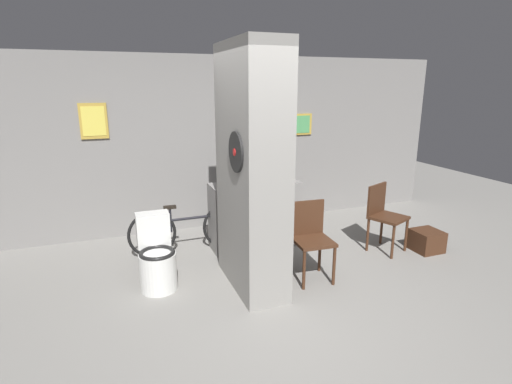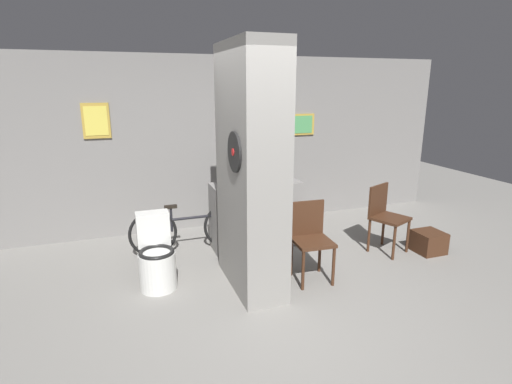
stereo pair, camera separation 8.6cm
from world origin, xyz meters
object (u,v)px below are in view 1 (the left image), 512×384
object	(u,v)px
chair_by_doorway	(384,214)
bicycle	(190,229)
toilet	(157,259)
chair_near_pillar	(311,236)
bottle_tall	(268,174)

from	to	relation	value
chair_by_doorway	bicycle	world-z (taller)	chair_by_doorway
toilet	chair_near_pillar	distance (m)	1.74
toilet	bicycle	bearing A→B (deg)	57.02
chair_near_pillar	chair_by_doorway	xyz separation A→B (m)	(1.30, 0.37, 0.00)
toilet	chair_by_doorway	xyz separation A→B (m)	(2.98, -0.02, 0.18)
chair_by_doorway	bicycle	xyz separation A→B (m)	(-2.45, 0.84, -0.19)
chair_by_doorway	bicycle	size ratio (longest dim) A/B	0.56
chair_by_doorway	bottle_tall	distance (m)	1.64
chair_near_pillar	bicycle	xyz separation A→B (m)	(-1.15, 1.22, -0.19)
toilet	bicycle	distance (m)	0.98
toilet	chair_by_doorway	bearing A→B (deg)	-0.41
bottle_tall	bicycle	bearing A→B (deg)	178.58
toilet	bicycle	xyz separation A→B (m)	(0.53, 0.82, -0.01)
toilet	chair_by_doorway	size ratio (longest dim) A/B	0.89
chair_near_pillar	bottle_tall	size ratio (longest dim) A/B	3.57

